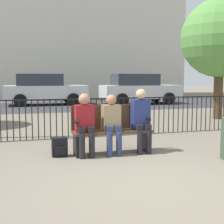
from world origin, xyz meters
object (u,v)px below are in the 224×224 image
at_px(seated_person_1, 112,121).
at_px(parked_car_0, 139,88).
at_px(seated_person_0, 85,121).
at_px(backpack, 60,147).
at_px(park_bench, 111,128).
at_px(tree_1, 220,39).
at_px(seated_person_2, 141,117).
at_px(parked_car_1, 44,89).

xyz_separation_m(seated_person_1, parked_car_0, (4.48, 10.23, 0.21)).
bearing_deg(seated_person_0, seated_person_1, -0.22).
bearing_deg(backpack, seated_person_1, -6.45).
xyz_separation_m(park_bench, tree_1, (4.96, 3.69, 2.28)).
bearing_deg(seated_person_2, seated_person_0, -179.79).
xyz_separation_m(tree_1, parked_car_1, (-5.45, 7.25, -1.93)).
relative_size(tree_1, parked_car_0, 0.98).
bearing_deg(parked_car_0, park_bench, -113.83).
relative_size(seated_person_2, tree_1, 0.30).
relative_size(seated_person_0, backpack, 3.31).
distance_m(seated_person_1, seated_person_2, 0.60).
bearing_deg(seated_person_2, tree_1, 41.07).
distance_m(park_bench, backpack, 1.04).
bearing_deg(seated_person_0, park_bench, 13.55).
distance_m(tree_1, parked_car_0, 6.70).
distance_m(seated_person_1, parked_car_1, 11.09).
bearing_deg(park_bench, tree_1, 36.68).
relative_size(seated_person_0, seated_person_2, 0.94).
height_order(seated_person_0, backpack, seated_person_0).
bearing_deg(tree_1, parked_car_0, 94.46).
bearing_deg(tree_1, seated_person_0, -145.17).
xyz_separation_m(seated_person_0, seated_person_1, (0.51, -0.00, -0.02)).
distance_m(seated_person_1, parked_car_0, 11.17).
height_order(backpack, tree_1, tree_1).
relative_size(park_bench, tree_1, 0.36).
height_order(backpack, parked_car_1, parked_car_1).
distance_m(seated_person_0, parked_car_0, 11.38).
bearing_deg(parked_car_1, seated_person_2, -84.49).
relative_size(backpack, parked_car_0, 0.08).
bearing_deg(seated_person_1, parked_car_0, 66.34).
xyz_separation_m(tree_1, parked_car_0, (-0.50, 6.40, -1.93)).
bearing_deg(seated_person_0, tree_1, 34.83).
distance_m(seated_person_0, tree_1, 7.02).
xyz_separation_m(parked_car_0, parked_car_1, (-4.95, 0.85, 0.00)).
distance_m(park_bench, seated_person_1, 0.20).
distance_m(seated_person_2, tree_1, 6.17).
height_order(seated_person_2, parked_car_1, parked_car_1).
height_order(seated_person_0, parked_car_0, parked_car_0).
bearing_deg(park_bench, seated_person_2, -12.19).
bearing_deg(parked_car_0, seated_person_1, -113.66).
xyz_separation_m(seated_person_1, backpack, (-0.97, 0.11, -0.46)).
xyz_separation_m(park_bench, seated_person_0, (-0.53, -0.13, 0.17)).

